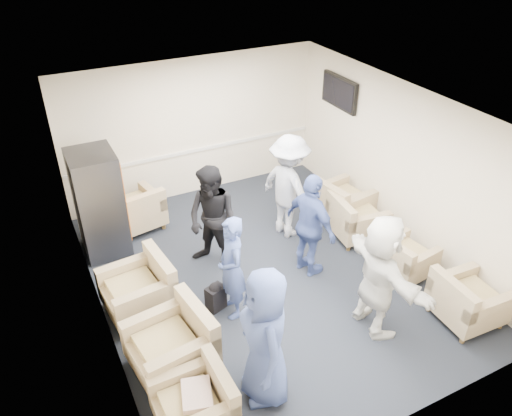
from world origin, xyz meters
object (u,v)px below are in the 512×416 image
armchair_right_near (465,302)px  person_mid_right (311,226)px  person_back_right (289,187)px  vending_machine (99,203)px  person_front_left (265,338)px  person_mid_left (232,268)px  armchair_right_midnear (403,259)px  armchair_left_far (142,290)px  armchair_right_far (341,203)px  armchair_left_mid (176,346)px  person_back_left (213,220)px  person_front_right (380,275)px  armchair_right_midfar (354,220)px  armchair_corner (137,212)px  armchair_left_near (198,405)px

armchair_right_near → person_mid_right: person_mid_right is taller
person_back_right → armchair_right_near: bearing=-174.9°
armchair_right_near → vending_machine: bearing=48.5°
person_front_left → person_back_right: size_ratio=0.98×
person_mid_left → armchair_right_midnear: bearing=85.9°
vending_machine → armchair_left_far: bearing=-85.3°
armchair_right_far → person_front_left: size_ratio=0.55×
armchair_left_mid → person_front_left: size_ratio=0.57×
person_mid_left → person_back_left: bearing=175.8°
armchair_left_far → person_front_right: bearing=51.7°
vending_machine → armchair_right_midfar: bearing=-22.1°
armchair_right_midnear → armchair_corner: armchair_corner is taller
person_mid_right → armchair_left_near: bearing=114.5°
armchair_right_midnear → person_mid_left: 2.79m
vending_machine → person_mid_right: size_ratio=1.04×
armchair_left_near → armchair_right_midfar: bearing=120.2°
armchair_right_near → person_back_left: bearing=46.7°
person_mid_left → armchair_left_near: bearing=-30.9°
armchair_left_far → person_front_right: size_ratio=0.55×
armchair_left_far → vending_machine: bearing=178.8°
armchair_right_midfar → person_mid_left: (-2.67, -0.75, 0.45)m
armchair_left_near → armchair_right_midnear: (3.80, 1.03, -0.02)m
person_mid_left → armchair_left_mid: bearing=-54.9°
armchair_right_far → person_front_left: bearing=123.4°
armchair_right_far → person_back_left: person_back_left is taller
armchair_left_near → person_back_right: size_ratio=0.44×
armchair_corner → person_front_left: 4.20m
armchair_right_midfar → armchair_left_near: bearing=127.2°
person_mid_left → person_front_right: bearing=60.5°
armchair_left_mid → armchair_left_far: bearing=176.6°
armchair_left_near → person_front_left: (0.86, 0.06, 0.59)m
armchair_left_near → person_mid_right: person_mid_right is taller
armchair_right_near → person_back_left: size_ratio=0.49×
person_back_left → person_front_left: bearing=-40.3°
person_mid_left → armchair_right_far: bearing=120.8°
armchair_left_mid → armchair_right_midfar: (3.71, 1.35, -0.04)m
armchair_right_midnear → armchair_right_midfar: armchair_right_midfar is taller
armchair_right_midfar → person_mid_right: bearing=117.0°
armchair_right_far → person_mid_left: size_ratio=0.63×
armchair_right_midfar → person_front_left: (-2.90, -2.18, 0.58)m
armchair_left_far → person_back_right: person_back_right is taller
vending_machine → person_back_right: person_back_right is taller
armchair_right_near → person_back_right: person_back_right is taller
armchair_right_far → person_front_right: size_ratio=0.56×
armchair_right_near → person_front_right: size_ratio=0.49×
armchair_left_near → person_back_right: (2.79, 2.87, 0.61)m
armchair_left_far → armchair_right_near: size_ratio=1.13×
person_back_left → armchair_right_near: bearing=13.0°
armchair_left_far → person_front_left: 2.30m
armchair_right_midnear → vending_machine: vending_machine is taller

